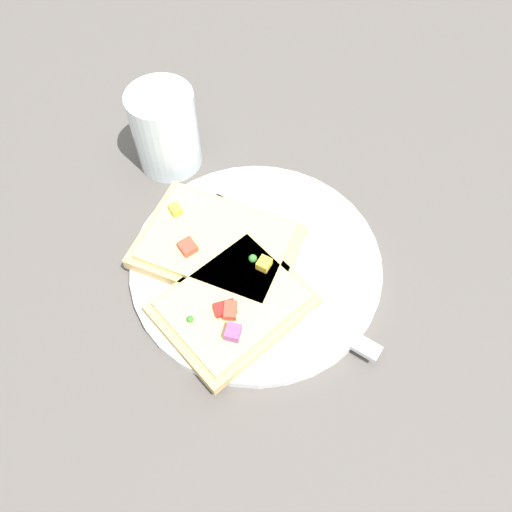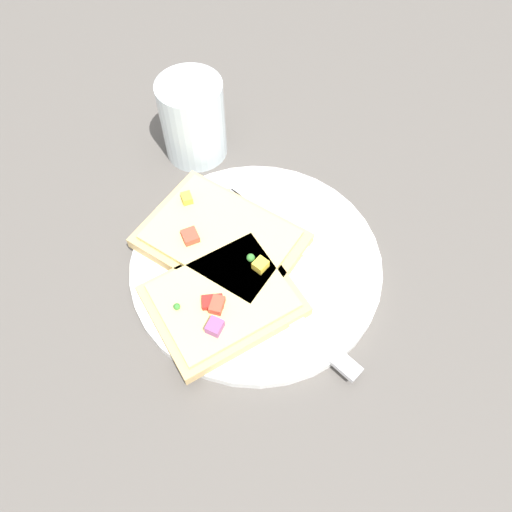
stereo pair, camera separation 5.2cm
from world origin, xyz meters
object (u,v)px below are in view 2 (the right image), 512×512
object	(u,v)px
pizza_slice_main	(221,239)
pizza_slice_corner	(223,300)
knife	(284,312)
fork	(285,236)
plate	(256,264)
drinking_glass	(193,120)

from	to	relation	value
pizza_slice_main	pizza_slice_corner	xyz separation A→B (m)	(0.07, -0.01, 0.00)
knife	fork	bearing A→B (deg)	-47.66
pizza_slice_main	pizza_slice_corner	size ratio (longest dim) A/B	1.19
plate	drinking_glass	size ratio (longest dim) A/B	2.66
knife	drinking_glass	distance (m)	0.26
plate	pizza_slice_corner	xyz separation A→B (m)	(0.04, -0.04, 0.02)
plate	fork	bearing A→B (deg)	120.81
drinking_glass	knife	bearing A→B (deg)	10.84
pizza_slice_main	fork	bearing A→B (deg)	40.39
fork	pizza_slice_corner	xyz separation A→B (m)	(0.06, -0.08, 0.01)
fork	drinking_glass	distance (m)	0.18
pizza_slice_corner	drinking_glass	world-z (taller)	drinking_glass
pizza_slice_corner	drinking_glass	bearing A→B (deg)	69.63
fork	drinking_glass	bearing A→B (deg)	-10.46
plate	pizza_slice_main	bearing A→B (deg)	-132.34
knife	drinking_glass	size ratio (longest dim) A/B	1.94
pizza_slice_main	drinking_glass	size ratio (longest dim) A/B	1.97
plate	pizza_slice_corner	bearing A→B (deg)	-45.66
plate	pizza_slice_main	xyz separation A→B (m)	(-0.03, -0.03, 0.02)
knife	pizza_slice_main	xyz separation A→B (m)	(-0.10, -0.05, 0.01)
fork	knife	bearing A→B (deg)	130.79
plate	pizza_slice_main	distance (m)	0.05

